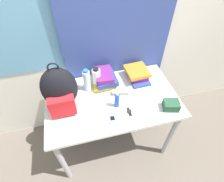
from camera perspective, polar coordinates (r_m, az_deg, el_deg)
name	(u,v)px	position (r m, az deg, el deg)	size (l,w,h in m)	color
ground_plane	(120,168)	(2.10, 2.60, -23.77)	(12.00, 12.00, 0.00)	#665B51
wall_back	(99,27)	(1.63, -4.23, 20.23)	(6.00, 0.06, 2.50)	silver
curtain_blue	(118,28)	(1.61, 1.86, 20.01)	(1.01, 0.04, 2.50)	#384C93
desk	(112,106)	(1.66, 0.00, -4.78)	(1.19, 0.71, 0.78)	silver
backpack	(60,90)	(1.45, -16.69, 0.32)	(0.29, 0.26, 0.45)	black
book_stack_left	(104,79)	(1.67, -2.50, 4.06)	(0.23, 0.24, 0.15)	yellow
book_stack_center	(137,74)	(1.76, 8.30, 5.57)	(0.22, 0.28, 0.11)	navy
water_bottle	(87,80)	(1.60, -8.19, 3.44)	(0.07, 0.07, 0.23)	silver
sports_bottle	(97,78)	(1.62, -5.04, 4.16)	(0.08, 0.08, 0.23)	white
sunscreen_bottle	(117,100)	(1.47, 1.65, -2.89)	(0.04, 0.04, 0.17)	blue
cell_phone	(112,119)	(1.44, 0.16, -9.07)	(0.06, 0.10, 0.02)	#B7BCC6
sunglasses_case	(120,92)	(1.61, 2.68, -0.45)	(0.16, 0.08, 0.04)	gray
camera_pouch	(171,105)	(1.57, 18.73, -4.42)	(0.15, 0.13, 0.08)	#234C33
wristwatch	(129,112)	(1.50, 5.67, -6.69)	(0.04, 0.09, 0.01)	black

